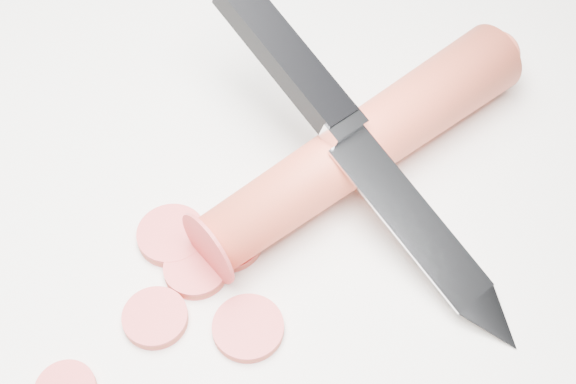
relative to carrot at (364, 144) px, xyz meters
The scene contains 8 objects.
ground 0.09m from the carrot, 118.99° to the right, with size 2.40×2.40×0.00m, color silver.
carrot is the anchor object (origin of this frame).
carrot_slice_0 0.12m from the carrot, 122.25° to the right, with size 0.04×0.04×0.01m, color #CD3738.
carrot_slice_1 0.12m from the carrot, 109.57° to the right, with size 0.04×0.04×0.01m, color #CD3738.
carrot_slice_2 0.13m from the carrot, 88.17° to the right, with size 0.04×0.04×0.01m, color #CD3738.
carrot_slice_3 0.15m from the carrot, 105.33° to the right, with size 0.03×0.03×0.01m, color #CD3738.
carrot_slice_5 0.10m from the carrot, 112.57° to the right, with size 0.04×0.04×0.01m, color #CD3738.
kitchen_knife 0.03m from the carrot, 69.17° to the right, with size 0.26×0.10×0.09m, color silver, non-canonical shape.
Camera 1 is at (0.17, -0.19, 0.39)m, focal length 50.00 mm.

